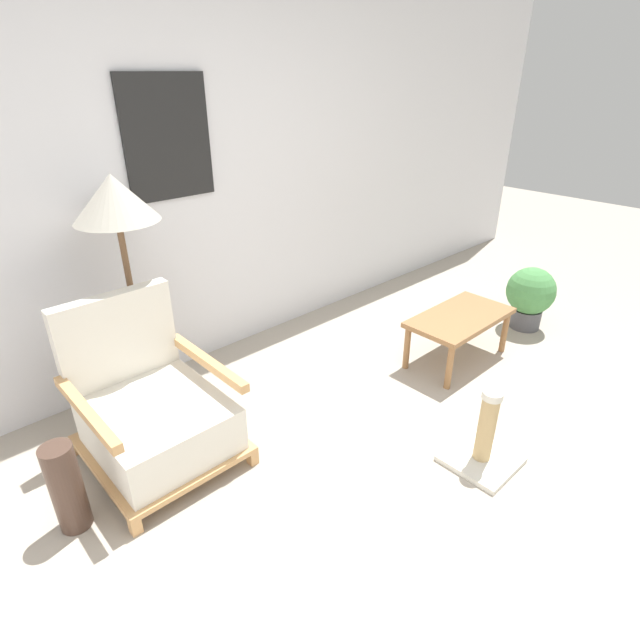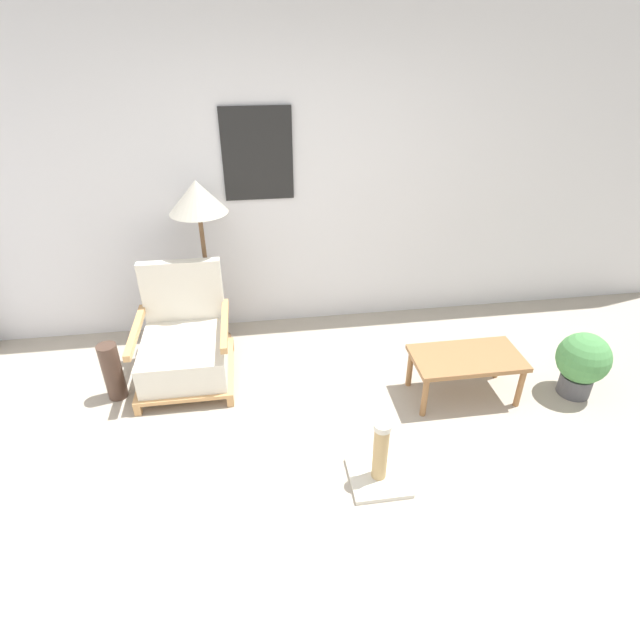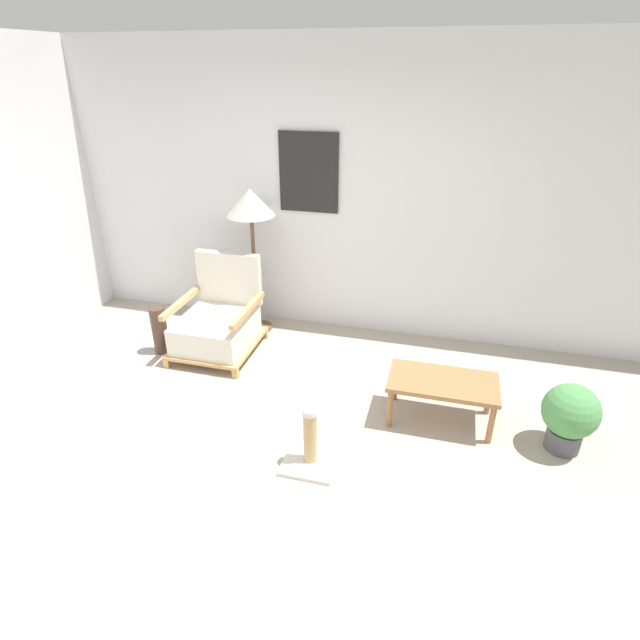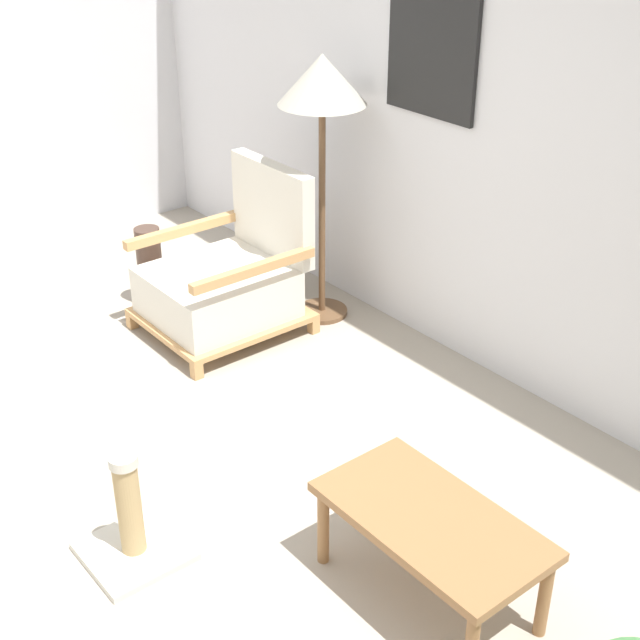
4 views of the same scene
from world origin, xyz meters
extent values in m
plane|color=#A89E8E|center=(0.00, 0.00, 0.00)|extent=(14.00, 14.00, 0.00)
cube|color=silver|center=(0.00, 2.31, 1.35)|extent=(8.00, 0.06, 2.70)
cube|color=black|center=(-0.33, 2.27, 1.55)|extent=(0.56, 0.02, 0.72)
cube|color=tan|center=(-1.34, 1.10, 0.04)|extent=(0.05, 0.05, 0.08)
cube|color=tan|center=(-0.67, 1.10, 0.04)|extent=(0.05, 0.05, 0.08)
cube|color=tan|center=(-1.34, 1.83, 0.04)|extent=(0.05, 0.05, 0.08)
cube|color=tan|center=(-0.67, 1.83, 0.04)|extent=(0.05, 0.05, 0.08)
cube|color=tan|center=(-1.00, 1.46, 0.10)|extent=(0.72, 0.79, 0.03)
cube|color=silver|center=(-1.00, 1.44, 0.24)|extent=(0.64, 0.69, 0.25)
cube|color=silver|center=(-1.00, 1.82, 0.62)|extent=(0.64, 0.08, 0.51)
cube|color=tan|center=(-1.33, 1.46, 0.48)|extent=(0.05, 0.73, 0.05)
cube|color=tan|center=(-0.67, 1.46, 0.48)|extent=(0.05, 0.73, 0.05)
cylinder|color=brown|center=(-0.81, 2.01, 0.01)|extent=(0.29, 0.29, 0.03)
cylinder|color=brown|center=(-0.81, 2.01, 0.61)|extent=(0.04, 0.04, 1.16)
cone|color=#B2AD9E|center=(-0.81, 2.01, 1.31)|extent=(0.45, 0.45, 0.25)
cube|color=olive|center=(1.07, 0.96, 0.34)|extent=(0.80, 0.43, 0.04)
cylinder|color=olive|center=(0.71, 0.78, 0.16)|extent=(0.04, 0.04, 0.33)
cylinder|color=olive|center=(0.71, 1.14, 0.16)|extent=(0.04, 0.04, 0.33)
cylinder|color=olive|center=(1.43, 1.14, 0.16)|extent=(0.04, 0.04, 0.33)
cylinder|color=#473328|center=(-1.52, 1.33, 0.23)|extent=(0.14, 0.14, 0.46)
cube|color=beige|center=(0.25, 0.25, 0.01)|extent=(0.36, 0.36, 0.03)
cylinder|color=tan|center=(0.25, 0.25, 0.22)|extent=(0.09, 0.09, 0.39)
cylinder|color=beige|center=(0.25, 0.25, 0.44)|extent=(0.11, 0.11, 0.04)
camera|label=1|loc=(-1.82, -0.67, 1.92)|focal=28.00mm
camera|label=2|loc=(-0.43, -1.83, 2.46)|focal=28.00mm
camera|label=3|loc=(0.98, -2.24, 2.45)|focal=28.00mm
camera|label=4|loc=(2.64, -0.78, 2.36)|focal=50.00mm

